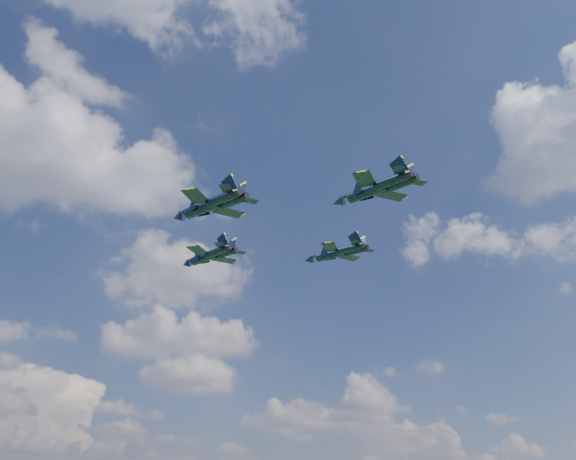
# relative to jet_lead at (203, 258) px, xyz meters

# --- Properties ---
(jet_lead) EXTENTS (10.55, 14.07, 3.43)m
(jet_lead) POSITION_rel_jet_lead_xyz_m (0.00, 0.00, 0.00)
(jet_lead) COLOR black
(jet_left) EXTENTS (11.44, 14.54, 3.61)m
(jet_left) POSITION_rel_jet_lead_xyz_m (-4.98, -23.88, -1.48)
(jet_left) COLOR black
(jet_right) EXTENTS (10.92, 13.35, 3.35)m
(jet_right) POSITION_rel_jet_lead_xyz_m (22.10, -6.94, 0.79)
(jet_right) COLOR black
(jet_slot) EXTENTS (11.49, 15.38, 3.74)m
(jet_slot) POSITION_rel_jet_lead_xyz_m (18.78, -30.14, 1.97)
(jet_slot) COLOR black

